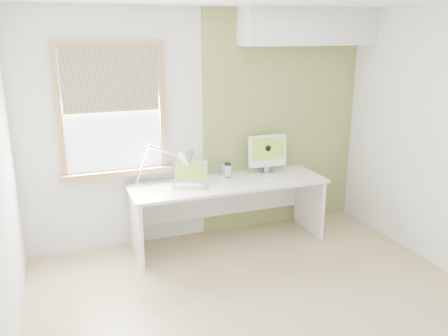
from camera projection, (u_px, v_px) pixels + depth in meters
name	position (u px, v px, depth m)	size (l,w,h in m)	color
room	(270.00, 166.00, 3.66)	(4.04, 3.54, 2.64)	tan
accent_wall	(281.00, 121.00, 5.56)	(2.00, 0.02, 2.60)	olive
soffit	(308.00, 26.00, 5.17)	(1.60, 0.40, 0.42)	white
window	(112.00, 111.00, 4.80)	(1.20, 0.14, 1.42)	#A07B4D
desk	(226.00, 197.00, 5.23)	(2.20, 0.70, 0.73)	white
desk_lamp	(178.00, 163.00, 4.99)	(0.77, 0.41, 0.45)	#B6B8BA
laptop	(190.00, 180.00, 5.00)	(0.44, 0.40, 0.25)	#B6B8BA
phone_dock	(224.00, 173.00, 5.30)	(0.09, 0.09, 0.14)	#B6B8BA
external_drive	(228.00, 170.00, 5.30)	(0.11, 0.14, 0.15)	#B6B8BA
imac	(267.00, 152.00, 5.41)	(0.46, 0.16, 0.45)	#B6B8BA
keyboard	(284.00, 179.00, 5.21)	(0.43, 0.17, 0.02)	white
mouse	(271.00, 181.00, 5.12)	(0.06, 0.10, 0.03)	white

